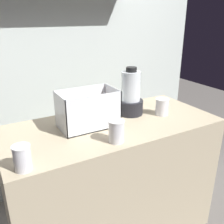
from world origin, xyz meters
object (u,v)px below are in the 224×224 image
(blender_pitcher, at_px, (131,96))
(carrot_display_bin, at_px, (88,115))
(juice_cup_mango_left, at_px, (116,133))
(juice_cup_pomegranate_middle, at_px, (162,108))
(juice_cup_mango_far_left, at_px, (22,159))

(blender_pitcher, bearing_deg, carrot_display_bin, -172.07)
(carrot_display_bin, xyz_separation_m, blender_pitcher, (0.35, 0.05, 0.06))
(blender_pitcher, relative_size, juice_cup_mango_left, 2.62)
(carrot_display_bin, height_order, blender_pitcher, blender_pitcher)
(carrot_display_bin, distance_m, blender_pitcher, 0.36)
(blender_pitcher, relative_size, juice_cup_pomegranate_middle, 2.86)
(carrot_display_bin, bearing_deg, juice_cup_pomegranate_middle, -7.99)
(blender_pitcher, bearing_deg, juice_cup_mango_far_left, -156.80)
(carrot_display_bin, xyz_separation_m, juice_cup_pomegranate_middle, (0.53, -0.07, -0.02))
(blender_pitcher, bearing_deg, juice_cup_mango_left, -133.39)
(juice_cup_mango_left, bearing_deg, blender_pitcher, 46.61)
(blender_pitcher, distance_m, juice_cup_pomegranate_middle, 0.24)
(carrot_display_bin, relative_size, juice_cup_mango_far_left, 2.93)
(blender_pitcher, height_order, juice_cup_mango_left, blender_pitcher)
(juice_cup_mango_far_left, bearing_deg, juice_cup_pomegranate_middle, 12.63)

